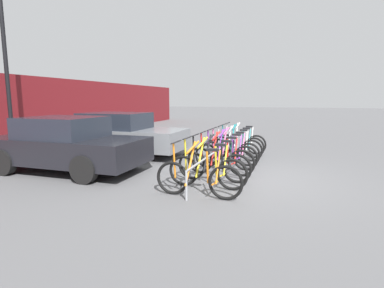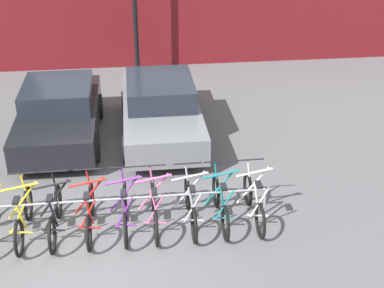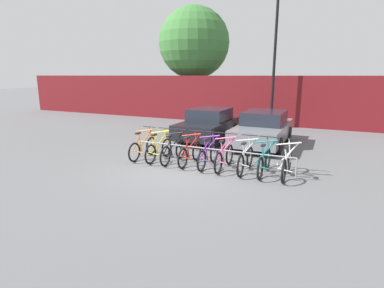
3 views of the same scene
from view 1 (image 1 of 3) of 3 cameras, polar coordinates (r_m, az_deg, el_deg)
ground_plane at (r=7.27m, az=9.26°, el=-6.26°), size 120.00×120.00×0.00m
bike_rack at (r=7.96m, az=5.37°, el=-1.18°), size 5.37×0.04×0.57m
bicycle_orange at (r=5.67m, az=1.19°, el=-6.46°), size 0.68×1.71×1.05m
bicycle_yellow at (r=6.26m, az=2.93°, el=-5.02°), size 0.68×1.71×1.05m
bicycle_black at (r=6.78m, az=4.20°, el=-3.97°), size 0.68×1.71×1.05m
bicycle_red at (r=7.37m, az=5.40°, el=-2.97°), size 0.68×1.71×1.05m
bicycle_purple at (r=7.97m, az=6.44°, el=-2.10°), size 0.68×1.71×1.05m
bicycle_pink at (r=8.49m, az=7.20°, el=-1.46°), size 0.68×1.71×1.05m
bicycle_silver at (r=9.13m, az=8.03°, el=-0.76°), size 0.68×1.71×1.05m
bicycle_teal at (r=9.67m, az=8.64°, el=-0.25°), size 0.68×1.71×1.05m
bicycle_white at (r=10.29m, az=9.25°, el=0.26°), size 0.68×1.71×1.05m
car_black at (r=8.32m, az=-22.83°, el=-0.10°), size 1.91×4.03×1.40m
car_grey at (r=10.24m, az=-13.85°, el=1.86°), size 1.91×4.41×1.40m
lamp_post at (r=12.76m, az=-32.27°, el=16.91°), size 0.24×0.44×7.23m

